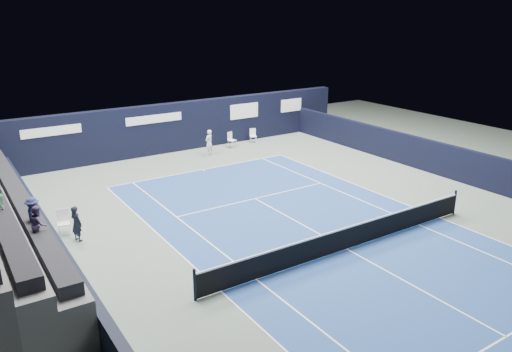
{
  "coord_description": "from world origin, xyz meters",
  "views": [
    {
      "loc": [
        -12.25,
        -12.41,
        8.63
      ],
      "look_at": [
        -0.2,
        6.01,
        1.3
      ],
      "focal_mm": 35.0,
      "sensor_mm": 36.0,
      "label": 1
    }
  ],
  "objects": [
    {
      "name": "folding_chair_back_a",
      "position": [
        3.89,
        15.26,
        0.58
      ],
      "size": [
        0.57,
        0.56,
        1.02
      ],
      "rotation": [
        0.0,
        0.0,
        0.34
      ],
      "color": "silver",
      "rests_on": "ground"
    },
    {
      "name": "court_markings",
      "position": [
        0.0,
        0.0,
        0.01
      ],
      "size": [
        11.03,
        23.83,
        0.0
      ],
      "color": "white",
      "rests_on": "court_surface"
    },
    {
      "name": "side_barrier_left",
      "position": [
        -9.5,
        5.97,
        0.6
      ],
      "size": [
        0.33,
        22.0,
        1.2
      ],
      "color": "black",
      "rests_on": "ground"
    },
    {
      "name": "enclosure_wall_right",
      "position": [
        10.5,
        6.0,
        0.9
      ],
      "size": [
        0.3,
        22.0,
        1.8
      ],
      "primitive_type": "cube",
      "color": "black",
      "rests_on": "ground"
    },
    {
      "name": "court_surface",
      "position": [
        0.0,
        0.0,
        0.0
      ],
      "size": [
        10.97,
        23.77,
        0.01
      ],
      "primitive_type": "cube",
      "color": "navy",
      "rests_on": "ground"
    },
    {
      "name": "tennis_player",
      "position": [
        1.8,
        14.4,
        0.8
      ],
      "size": [
        0.69,
        0.91,
        1.6
      ],
      "color": "white",
      "rests_on": "ground"
    },
    {
      "name": "line_judge",
      "position": [
        -8.34,
        6.37,
        0.73
      ],
      "size": [
        0.53,
        0.63,
        1.45
      ],
      "primitive_type": "imported",
      "rotation": [
        0.0,
        0.0,
        1.99
      ],
      "color": "black",
      "rests_on": "ground"
    },
    {
      "name": "folding_chair_back_b",
      "position": [
        5.8,
        15.54,
        0.54
      ],
      "size": [
        0.54,
        0.53,
        0.95
      ],
      "rotation": [
        0.0,
        0.0,
        -0.36
      ],
      "color": "white",
      "rests_on": "ground"
    },
    {
      "name": "tennis_net",
      "position": [
        0.0,
        0.0,
        0.51
      ],
      "size": [
        12.9,
        0.1,
        1.1
      ],
      "color": "black",
      "rests_on": "ground"
    },
    {
      "name": "ground",
      "position": [
        0.0,
        2.0,
        0.0
      ],
      "size": [
        48.0,
        48.0,
        0.0
      ],
      "primitive_type": "plane",
      "color": "#57675D",
      "rests_on": "ground"
    },
    {
      "name": "back_sponsor_wall",
      "position": [
        0.01,
        16.5,
        1.55
      ],
      "size": [
        26.0,
        0.63,
        3.1
      ],
      "color": "black",
      "rests_on": "ground"
    },
    {
      "name": "line_judge_chair",
      "position": [
        -8.63,
        7.31,
        0.6
      ],
      "size": [
        0.54,
        0.53,
        1.05
      ],
      "rotation": [
        0.0,
        0.0,
        -0.19
      ],
      "color": "white",
      "rests_on": "ground"
    }
  ]
}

